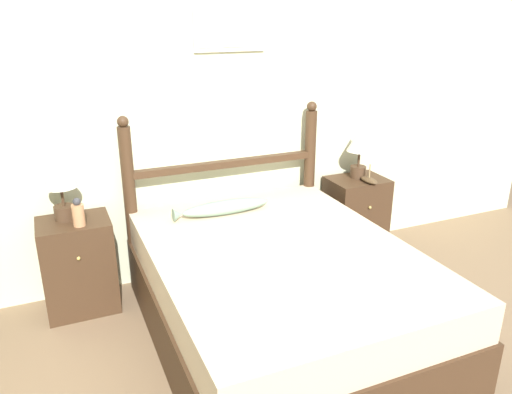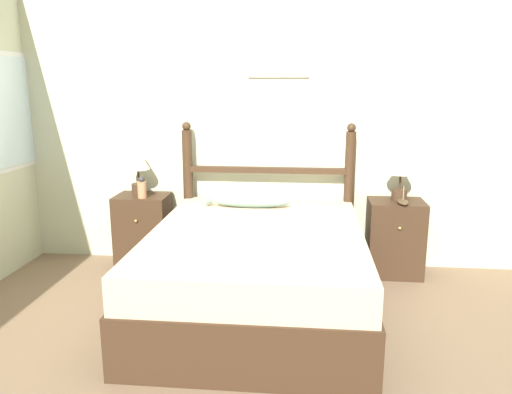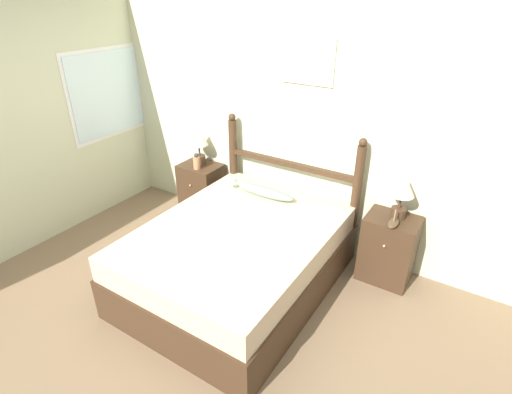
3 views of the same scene
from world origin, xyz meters
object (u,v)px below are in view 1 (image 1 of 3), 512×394
nightstand_left (79,265)px  model_boat (369,180)px  bottle (78,213)px  bed (280,294)px  nightstand_right (355,216)px  table_lamp_left (60,179)px  table_lamp_right (360,144)px  fish_pillow (223,207)px

nightstand_left → model_boat: 2.24m
bottle → bed: bearing=-34.6°
bed → nightstand_right: 1.37m
model_boat → nightstand_right: bearing=102.5°
table_lamp_left → bottle: 0.25m
nightstand_left → nightstand_right: (2.18, 0.00, 0.00)m
table_lamp_right → bottle: (-2.17, -0.13, -0.19)m
table_lamp_right → bottle: bearing=-176.5°
fish_pillow → model_boat: bearing=3.6°
model_boat → bed: bearing=-147.5°
bed → nightstand_right: size_ratio=3.02×
bed → table_lamp_left: 1.56m
fish_pillow → table_lamp_left: bearing=166.5°
table_lamp_left → model_boat: size_ratio=2.14×
table_lamp_left → bottle: bearing=-62.5°
nightstand_left → table_lamp_left: size_ratio=1.56×
bed → fish_pillow: 0.74m
table_lamp_right → nightstand_left: bearing=-179.1°
nightstand_right → table_lamp_right: table_lamp_right is taller
bottle → model_boat: bearing=-0.4°
bed → nightstand_left: size_ratio=3.02×
nightstand_right → table_lamp_right: bearing=60.3°
nightstand_left → fish_pillow: 1.04m
bottle → model_boat: size_ratio=0.96×
nightstand_right → bottle: bearing=-177.4°
bottle → fish_pillow: 0.93m
bed → fish_pillow: bearing=101.5°
nightstand_left → table_lamp_right: table_lamp_right is taller
nightstand_left → fish_pillow: fish_pillow is taller
bed → table_lamp_right: (1.11, 0.86, 0.62)m
nightstand_left → nightstand_right: bearing=0.0°
table_lamp_left → bottle: size_ratio=2.22×
nightstand_left → fish_pillow: bearing=-11.3°
table_lamp_right → fish_pillow: bearing=-169.6°
table_lamp_left → model_boat: 2.27m
nightstand_right → model_boat: model_boat is taller
bed → fish_pillow: size_ratio=2.86×
bottle → nightstand_right: bearing=2.6°
nightstand_left → table_lamp_left: bearing=128.2°
nightstand_right → table_lamp_left: (-2.22, 0.05, 0.60)m
table_lamp_right → fish_pillow: 1.29m
nightstand_left → bottle: (0.04, -0.10, 0.40)m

